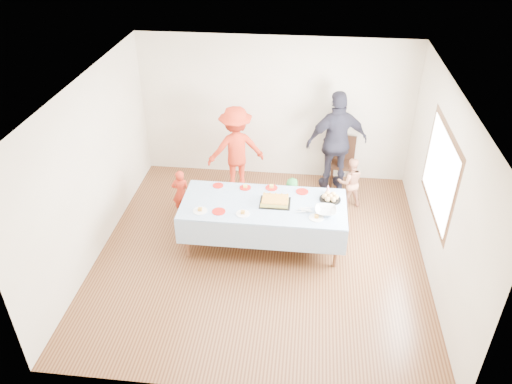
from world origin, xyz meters
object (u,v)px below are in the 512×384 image
Objects in this scene: party_table at (264,206)px; birthday_cake at (275,201)px; dining_chair at (343,158)px; adult_left at (236,149)px.

birthday_cake reaches higher than party_table.
dining_chair is (1.12, 2.03, -0.29)m from birthday_cake.
dining_chair reaches higher than party_table.
party_table is 0.20m from birthday_cake.
dining_chair is at bearing 61.14° from birthday_cake.
dining_chair is 2.02m from adult_left.
party_table is 2.65× the size of dining_chair.
adult_left is at bearing 111.88° from party_table.
party_table is 1.79m from adult_left.
party_table is 2.43m from dining_chair.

